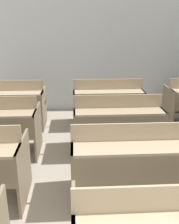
{
  "coord_description": "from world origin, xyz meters",
  "views": [
    {
      "loc": [
        -0.46,
        0.04,
        1.92
      ],
      "look_at": [
        -0.27,
        3.36,
        0.78
      ],
      "focal_mm": 42.0,
      "sensor_mm": 36.0,
      "label": 1
    }
  ],
  "objects": [
    {
      "name": "bench_second_center",
      "position": [
        0.14,
        2.56,
        0.49
      ],
      "size": [
        1.32,
        0.7,
        0.92
      ],
      "color": "#81725B",
      "rests_on": "ground_plane"
    },
    {
      "name": "bench_back_center",
      "position": [
        0.16,
        4.85,
        0.49
      ],
      "size": [
        1.32,
        0.7,
        0.92
      ],
      "color": "#81725B",
      "rests_on": "ground_plane"
    },
    {
      "name": "bench_third_center",
      "position": [
        0.17,
        3.71,
        0.49
      ],
      "size": [
        1.32,
        0.7,
        0.92
      ],
      "color": "#7B6C55",
      "rests_on": "ground_plane"
    },
    {
      "name": "bench_back_left",
      "position": [
        -1.71,
        4.85,
        0.49
      ],
      "size": [
        1.32,
        0.7,
        0.92
      ],
      "color": "#82735C",
      "rests_on": "ground_plane"
    },
    {
      "name": "wall_back",
      "position": [
        0.0,
        5.94,
        1.35
      ],
      "size": [
        6.38,
        0.06,
        2.7
      ],
      "color": "silver",
      "rests_on": "ground_plane"
    }
  ]
}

